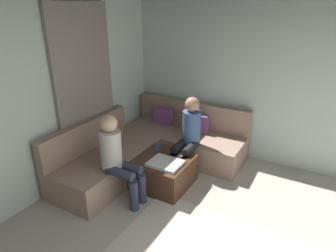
{
  "coord_description": "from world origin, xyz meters",
  "views": [
    {
      "loc": [
        0.27,
        -1.71,
        2.46
      ],
      "look_at": [
        -1.63,
        1.63,
        0.85
      ],
      "focal_mm": 31.2,
      "sensor_mm": 36.0,
      "label": 1
    }
  ],
  "objects": [
    {
      "name": "wall_back",
      "position": [
        0.0,
        2.94,
        1.35
      ],
      "size": [
        6.0,
        0.12,
        2.7
      ],
      "primitive_type": "cube",
      "color": "silver",
      "rests_on": "ground_plane"
    },
    {
      "name": "person_on_couch_back",
      "position": [
        -1.45,
        1.93,
        0.66
      ],
      "size": [
        0.3,
        0.6,
        1.2
      ],
      "rotation": [
        0.0,
        0.0,
        3.14
      ],
      "color": "black",
      "rests_on": "ground_plane"
    },
    {
      "name": "person_on_couch_side",
      "position": [
        -1.93,
        0.84,
        0.66
      ],
      "size": [
        0.6,
        0.3,
        1.2
      ],
      "rotation": [
        0.0,
        0.0,
        -1.57
      ],
      "color": "#2D3347",
      "rests_on": "ground_plane"
    },
    {
      "name": "coffee_mug",
      "position": [
        -1.81,
        1.61,
        0.47
      ],
      "size": [
        0.08,
        0.08,
        0.1
      ],
      "primitive_type": "cylinder",
      "color": "#334C72",
      "rests_on": "ottoman"
    },
    {
      "name": "folded_blanket",
      "position": [
        -1.49,
        1.31,
        0.44
      ],
      "size": [
        0.44,
        0.36,
        0.04
      ],
      "primitive_type": "cube",
      "color": "white",
      "rests_on": "ottoman"
    },
    {
      "name": "ottoman",
      "position": [
        -1.59,
        1.43,
        0.21
      ],
      "size": [
        0.76,
        0.76,
        0.42
      ],
      "primitive_type": "cube",
      "color": "#4C2D1E",
      "rests_on": "ground_plane"
    },
    {
      "name": "curtain_panel",
      "position": [
        -2.84,
        1.3,
        1.25
      ],
      "size": [
        0.06,
        1.1,
        2.5
      ],
      "primitive_type": "cube",
      "color": "gray",
      "rests_on": "ground_plane"
    },
    {
      "name": "game_remote",
      "position": [
        -1.41,
        1.65,
        0.43
      ],
      "size": [
        0.05,
        0.15,
        0.02
      ],
      "primitive_type": "cube",
      "color": "white",
      "rests_on": "ottoman"
    },
    {
      "name": "sectional_couch",
      "position": [
        -2.08,
        1.88,
        0.28
      ],
      "size": [
        2.1,
        2.55,
        0.87
      ],
      "color": "#9E7F6B",
      "rests_on": "ground_plane"
    }
  ]
}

